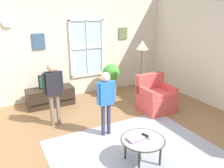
{
  "coord_description": "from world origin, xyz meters",
  "views": [
    {
      "loc": [
        -1.93,
        -3.12,
        2.39
      ],
      "look_at": [
        0.07,
        0.65,
        1.0
      ],
      "focal_mm": 37.04,
      "sensor_mm": 36.0,
      "label": 1
    }
  ],
  "objects_px": {
    "person_black_shirt": "(53,87)",
    "book_stack": "(135,138)",
    "cup": "(150,137)",
    "person_blue_shirt": "(106,97)",
    "tv_stand": "(51,97)",
    "floor_lamp": "(142,51)",
    "remote_near_books": "(146,135)",
    "television": "(49,81)",
    "coffee_table": "(143,141)",
    "armchair": "(155,97)",
    "potted_plant_by_window": "(111,75)"
  },
  "relations": [
    {
      "from": "cup",
      "to": "remote_near_books",
      "type": "distance_m",
      "value": 0.12
    },
    {
      "from": "person_blue_shirt",
      "to": "person_black_shirt",
      "type": "bearing_deg",
      "value": 132.16
    },
    {
      "from": "floor_lamp",
      "to": "coffee_table",
      "type": "bearing_deg",
      "value": -123.67
    },
    {
      "from": "floor_lamp",
      "to": "potted_plant_by_window",
      "type": "bearing_deg",
      "value": 116.68
    },
    {
      "from": "person_black_shirt",
      "to": "book_stack",
      "type": "bearing_deg",
      "value": -67.13
    },
    {
      "from": "person_blue_shirt",
      "to": "floor_lamp",
      "type": "distance_m",
      "value": 2.02
    },
    {
      "from": "armchair",
      "to": "potted_plant_by_window",
      "type": "xyz_separation_m",
      "value": [
        -0.44,
        1.49,
        0.25
      ]
    },
    {
      "from": "person_black_shirt",
      "to": "armchair",
      "type": "bearing_deg",
      "value": -8.82
    },
    {
      "from": "tv_stand",
      "to": "remote_near_books",
      "type": "distance_m",
      "value": 3.1
    },
    {
      "from": "cup",
      "to": "coffee_table",
      "type": "bearing_deg",
      "value": 153.43
    },
    {
      "from": "book_stack",
      "to": "person_black_shirt",
      "type": "distance_m",
      "value": 2.07
    },
    {
      "from": "tv_stand",
      "to": "cup",
      "type": "bearing_deg",
      "value": -74.67
    },
    {
      "from": "book_stack",
      "to": "person_blue_shirt",
      "type": "relative_size",
      "value": 0.2
    },
    {
      "from": "tv_stand",
      "to": "person_black_shirt",
      "type": "bearing_deg",
      "value": -98.37
    },
    {
      "from": "tv_stand",
      "to": "armchair",
      "type": "relative_size",
      "value": 1.35
    },
    {
      "from": "coffee_table",
      "to": "cup",
      "type": "bearing_deg",
      "value": -26.57
    },
    {
      "from": "television",
      "to": "person_black_shirt",
      "type": "distance_m",
      "value": 1.15
    },
    {
      "from": "coffee_table",
      "to": "book_stack",
      "type": "bearing_deg",
      "value": 157.44
    },
    {
      "from": "television",
      "to": "remote_near_books",
      "type": "distance_m",
      "value": 3.09
    },
    {
      "from": "armchair",
      "to": "remote_near_books",
      "type": "relative_size",
      "value": 6.21
    },
    {
      "from": "potted_plant_by_window",
      "to": "television",
      "type": "bearing_deg",
      "value": -179.8
    },
    {
      "from": "remote_near_books",
      "to": "potted_plant_by_window",
      "type": "relative_size",
      "value": 0.16
    },
    {
      "from": "person_black_shirt",
      "to": "television",
      "type": "bearing_deg",
      "value": 81.6
    },
    {
      "from": "tv_stand",
      "to": "remote_near_books",
      "type": "height_order",
      "value": "tv_stand"
    },
    {
      "from": "television",
      "to": "cup",
      "type": "distance_m",
      "value": 3.21
    },
    {
      "from": "tv_stand",
      "to": "remote_near_books",
      "type": "xyz_separation_m",
      "value": [
        0.84,
        -2.97,
        0.2
      ]
    },
    {
      "from": "armchair",
      "to": "book_stack",
      "type": "xyz_separation_m",
      "value": [
        -1.58,
        -1.5,
        0.12
      ]
    },
    {
      "from": "potted_plant_by_window",
      "to": "remote_near_books",
      "type": "bearing_deg",
      "value": -107.38
    },
    {
      "from": "coffee_table",
      "to": "floor_lamp",
      "type": "bearing_deg",
      "value": 56.33
    },
    {
      "from": "television",
      "to": "book_stack",
      "type": "xyz_separation_m",
      "value": [
        0.62,
        -2.98,
        -0.21
      ]
    },
    {
      "from": "potted_plant_by_window",
      "to": "person_blue_shirt",
      "type": "bearing_deg",
      "value": -120.25
    },
    {
      "from": "armchair",
      "to": "remote_near_books",
      "type": "xyz_separation_m",
      "value": [
        -1.37,
        -1.49,
        0.11
      ]
    },
    {
      "from": "coffee_table",
      "to": "person_black_shirt",
      "type": "xyz_separation_m",
      "value": [
        -0.91,
        1.92,
        0.47
      ]
    },
    {
      "from": "armchair",
      "to": "remote_near_books",
      "type": "distance_m",
      "value": 2.02
    },
    {
      "from": "tv_stand",
      "to": "person_blue_shirt",
      "type": "height_order",
      "value": "person_blue_shirt"
    },
    {
      "from": "cup",
      "to": "floor_lamp",
      "type": "xyz_separation_m",
      "value": [
        1.35,
        2.24,
        0.9
      ]
    },
    {
      "from": "person_blue_shirt",
      "to": "floor_lamp",
      "type": "xyz_separation_m",
      "value": [
        1.59,
        1.13,
        0.56
      ]
    },
    {
      "from": "book_stack",
      "to": "floor_lamp",
      "type": "height_order",
      "value": "floor_lamp"
    },
    {
      "from": "cup",
      "to": "person_blue_shirt",
      "type": "relative_size",
      "value": 0.07
    },
    {
      "from": "tv_stand",
      "to": "armchair",
      "type": "bearing_deg",
      "value": -33.98
    },
    {
      "from": "person_blue_shirt",
      "to": "floor_lamp",
      "type": "bearing_deg",
      "value": 35.36
    },
    {
      "from": "book_stack",
      "to": "floor_lamp",
      "type": "relative_size",
      "value": 0.15
    },
    {
      "from": "armchair",
      "to": "person_blue_shirt",
      "type": "relative_size",
      "value": 0.68
    },
    {
      "from": "armchair",
      "to": "floor_lamp",
      "type": "bearing_deg",
      "value": 90.6
    },
    {
      "from": "cup",
      "to": "floor_lamp",
      "type": "bearing_deg",
      "value": 58.84
    },
    {
      "from": "television",
      "to": "potted_plant_by_window",
      "type": "distance_m",
      "value": 1.77
    },
    {
      "from": "coffee_table",
      "to": "cup",
      "type": "xyz_separation_m",
      "value": [
        0.1,
        -0.05,
        0.07
      ]
    },
    {
      "from": "remote_near_books",
      "to": "person_black_shirt",
      "type": "relative_size",
      "value": 0.1
    },
    {
      "from": "armchair",
      "to": "television",
      "type": "bearing_deg",
      "value": 146.07
    },
    {
      "from": "tv_stand",
      "to": "floor_lamp",
      "type": "bearing_deg",
      "value": -21.19
    }
  ]
}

